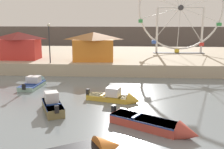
% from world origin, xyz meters
% --- Properties ---
extents(quay_promenade, '(110.00, 19.21, 1.26)m').
position_xyz_m(quay_promenade, '(0.00, 27.53, 0.63)').
color(quay_promenade, '#B7A88E').
rests_on(quay_promenade, ground_plane).
extents(distant_town_skyline, '(140.00, 3.00, 4.40)m').
position_xyz_m(distant_town_skyline, '(0.00, 48.12, 2.20)').
color(distant_town_skyline, '#564C47').
rests_on(distant_town_skyline, ground_plane).
extents(motorboat_seafoam, '(1.49, 4.00, 1.37)m').
position_xyz_m(motorboat_seafoam, '(-15.22, 13.99, 0.26)').
color(motorboat_seafoam, '#93BCAD').
rests_on(motorboat_seafoam, ground_plane).
extents(motorboat_mustard_yellow, '(4.08, 2.10, 1.33)m').
position_xyz_m(motorboat_mustard_yellow, '(-7.81, 9.94, 0.28)').
color(motorboat_mustard_yellow, gold).
rests_on(motorboat_mustard_yellow, ground_plane).
extents(motorboat_olive_wood, '(2.45, 3.75, 1.40)m').
position_xyz_m(motorboat_olive_wood, '(-11.92, 7.91, 0.39)').
color(motorboat_olive_wood, olive).
rests_on(motorboat_olive_wood, ground_plane).
extents(motorboat_faded_red, '(4.71, 3.43, 1.12)m').
position_xyz_m(motorboat_faded_red, '(-5.45, 5.06, 0.28)').
color(motorboat_faded_red, '#B24238').
rests_on(motorboat_faded_red, ground_plane).
extents(ferris_wheel_white_frame, '(11.16, 1.20, 11.64)m').
position_xyz_m(ferris_wheel_white_frame, '(-0.34, 28.23, 7.11)').
color(ferris_wheel_white_frame, silver).
rests_on(ferris_wheel_white_frame, quay_promenade).
extents(carnival_booth_red_striped, '(4.85, 2.86, 3.12)m').
position_xyz_m(carnival_booth_red_striped, '(-19.60, 21.12, 2.88)').
color(carnival_booth_red_striped, red).
rests_on(carnival_booth_red_striped, quay_promenade).
extents(carnival_booth_orange_canopy, '(4.96, 3.43, 3.15)m').
position_xyz_m(carnival_booth_orange_canopy, '(-10.96, 20.70, 2.90)').
color(carnival_booth_orange_canopy, orange).
rests_on(carnival_booth_orange_canopy, quay_promenade).
extents(promenade_lamp_far, '(0.32, 0.32, 4.08)m').
position_xyz_m(promenade_lamp_far, '(-15.29, 18.65, 3.92)').
color(promenade_lamp_far, '#2D2D33').
rests_on(promenade_lamp_far, quay_promenade).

